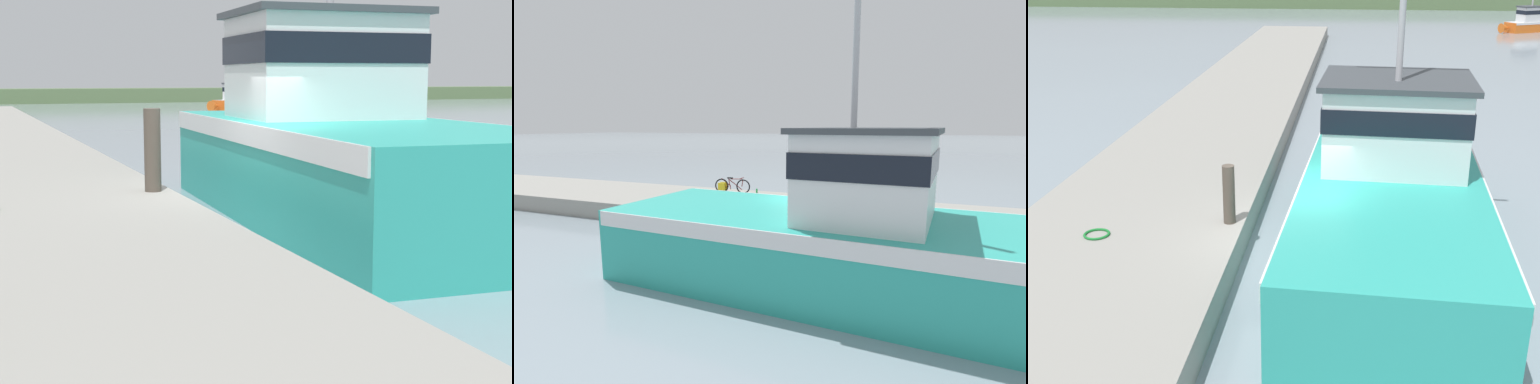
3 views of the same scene
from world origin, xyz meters
The scene contains 6 objects.
ground_plane centered at (0.00, 0.00, 0.00)m, with size 320.00×320.00×0.00m, color #84939E.
dock_pier centered at (-3.58, 0.00, 0.35)m, with size 5.10×80.00×0.70m, color gray.
far_shoreline centered at (30.00, 67.78, 0.70)m, with size 180.00×5.00×1.40m, color #567047.
fishing_boat_main centered at (2.14, 0.95, 1.34)m, with size 4.29×11.53×9.08m.
boat_green_anchored centered at (15.67, 44.56, 0.78)m, with size 5.65×3.80×4.28m.
mooring_post centered at (-1.36, 0.34, 1.36)m, with size 0.26×0.26×1.30m, color #51473D.
Camera 1 is at (-4.17, -11.69, 2.48)m, focal length 55.00 mm.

